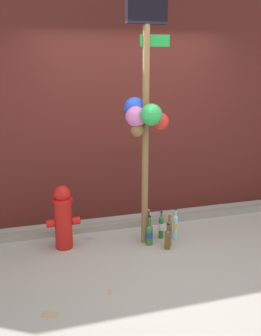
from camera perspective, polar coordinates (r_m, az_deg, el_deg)
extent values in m
plane|color=#ADA899|center=(4.33, 4.92, -13.64)|extent=(14.00, 14.00, 0.00)
cube|color=#561E19|center=(5.21, -0.63, 10.87)|extent=(10.00, 0.20, 3.36)
cube|color=gray|center=(5.17, 0.88, -8.02)|extent=(8.00, 0.12, 0.08)
cylinder|color=olive|center=(4.31, 2.22, 5.79)|extent=(0.08, 0.08, 2.75)
cube|color=#198C33|center=(4.29, 3.64, 18.26)|extent=(0.32, 0.04, 0.12)
cube|color=black|center=(4.28, 2.41, 22.87)|extent=(0.44, 0.10, 0.36)
sphere|color=green|center=(4.12, 3.09, 7.89)|extent=(0.24, 0.24, 0.24)
sphere|color=blue|center=(4.33, 0.62, 8.84)|extent=(0.25, 0.25, 0.25)
sphere|color=red|center=(4.30, 4.40, 6.89)|extent=(0.20, 0.20, 0.20)
sphere|color=#D66BB2|center=(4.22, 0.80, 7.58)|extent=(0.23, 0.23, 0.23)
sphere|color=brown|center=(4.22, 1.03, 5.64)|extent=(0.15, 0.15, 0.15)
sphere|color=brown|center=(4.20, 1.04, 7.18)|extent=(0.11, 0.11, 0.11)
sphere|color=brown|center=(4.19, 0.58, 7.59)|extent=(0.04, 0.04, 0.04)
sphere|color=brown|center=(4.21, 1.50, 7.63)|extent=(0.04, 0.04, 0.04)
sphere|color=brown|center=(4.16, 1.22, 7.09)|extent=(0.04, 0.04, 0.04)
cylinder|color=red|center=(4.56, -9.88, -8.19)|extent=(0.20, 0.20, 0.58)
cylinder|color=red|center=(4.44, -10.06, -4.59)|extent=(0.23, 0.23, 0.03)
sphere|color=red|center=(4.42, -10.10, -3.77)|extent=(0.19, 0.19, 0.19)
cylinder|color=red|center=(4.54, -11.74, -8.01)|extent=(0.09, 0.09, 0.09)
cylinder|color=red|center=(4.56, -8.06, -7.69)|extent=(0.09, 0.09, 0.09)
cylinder|color=brown|center=(4.62, 5.71, -9.65)|extent=(0.06, 0.06, 0.29)
cone|color=brown|center=(4.56, 5.76, -7.86)|extent=(0.06, 0.06, 0.02)
cylinder|color=brown|center=(4.54, 5.78, -7.27)|extent=(0.03, 0.03, 0.08)
cylinder|color=#1E478C|center=(4.61, 5.72, -9.34)|extent=(0.06, 0.06, 0.08)
cylinder|color=gold|center=(4.52, 5.80, -6.74)|extent=(0.03, 0.03, 0.01)
cylinder|color=#337038|center=(4.64, 2.80, -9.97)|extent=(0.08, 0.08, 0.22)
cone|color=#337038|center=(4.58, 2.82, -8.55)|extent=(0.08, 0.08, 0.03)
cylinder|color=#337038|center=(4.56, 2.84, -7.81)|extent=(0.03, 0.03, 0.10)
cylinder|color=#1E478C|center=(4.63, 2.81, -9.79)|extent=(0.08, 0.08, 0.08)
cylinder|color=black|center=(4.53, 2.84, -7.17)|extent=(0.03, 0.03, 0.01)
cylinder|color=brown|center=(4.81, 2.64, -8.90)|extent=(0.07, 0.07, 0.24)
cone|color=brown|center=(4.75, 2.66, -7.45)|extent=(0.07, 0.07, 0.03)
cylinder|color=brown|center=(4.73, 2.66, -6.78)|extent=(0.03, 0.03, 0.09)
cylinder|color=silver|center=(4.81, 2.64, -8.94)|extent=(0.07, 0.07, 0.06)
cylinder|color=gold|center=(4.71, 2.67, -6.20)|extent=(0.04, 0.04, 0.01)
cylinder|color=brown|center=(4.56, 5.49, -10.58)|extent=(0.07, 0.07, 0.21)
cone|color=brown|center=(4.50, 5.53, -9.21)|extent=(0.07, 0.07, 0.03)
cylinder|color=brown|center=(4.49, 5.55, -8.71)|extent=(0.03, 0.03, 0.06)
cylinder|color=black|center=(4.47, 5.56, -8.30)|extent=(0.03, 0.03, 0.01)
cylinder|color=#B2DBEA|center=(4.79, 6.62, -8.74)|extent=(0.06, 0.06, 0.29)
cone|color=#B2DBEA|center=(4.73, 6.68, -7.02)|extent=(0.06, 0.06, 0.02)
cylinder|color=#B2DBEA|center=(4.71, 6.70, -6.52)|extent=(0.02, 0.02, 0.06)
cylinder|color=#D8C64C|center=(4.78, 6.63, -8.59)|extent=(0.06, 0.06, 0.09)
cylinder|color=black|center=(4.70, 6.71, -6.09)|extent=(0.03, 0.03, 0.01)
cylinder|color=#337038|center=(4.80, 4.54, -8.82)|extent=(0.06, 0.06, 0.26)
cone|color=#337038|center=(4.74, 4.57, -7.25)|extent=(0.06, 0.06, 0.02)
cylinder|color=#337038|center=(4.73, 4.58, -6.83)|extent=(0.02, 0.02, 0.05)
cylinder|color=silver|center=(4.79, 4.54, -8.61)|extent=(0.06, 0.06, 0.09)
cylinder|color=black|center=(4.71, 4.59, -6.47)|extent=(0.03, 0.03, 0.01)
cube|color=tan|center=(3.83, -3.07, -17.78)|extent=(0.07, 0.10, 0.01)
cube|color=#8C99B2|center=(4.85, -6.40, -10.26)|extent=(0.14, 0.14, 0.01)
cube|color=tan|center=(3.62, -11.82, -20.38)|extent=(0.16, 0.13, 0.01)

